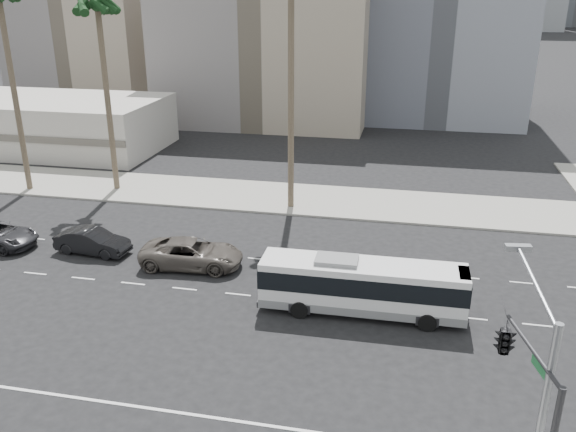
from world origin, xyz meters
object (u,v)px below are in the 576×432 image
(city_bus, at_px, (362,285))
(palm_mid, at_px, (98,8))
(car_b, at_px, (93,241))
(traffic_signal, at_px, (509,352))
(streetlight_corner, at_px, (535,416))
(car_a, at_px, (192,253))

(city_bus, xyz_separation_m, palm_mid, (-21.03, 15.36, 12.31))
(car_b, relative_size, traffic_signal, 0.72)
(car_b, bearing_deg, streetlight_corner, -121.03)
(streetlight_corner, height_order, palm_mid, palm_mid)
(streetlight_corner, xyz_separation_m, palm_mid, (-26.59, 27.69, 9.27))
(city_bus, xyz_separation_m, traffic_signal, (5.03, -10.60, 3.82))
(city_bus, relative_size, palm_mid, 0.66)
(traffic_signal, bearing_deg, streetlight_corner, -86.34)
(traffic_signal, bearing_deg, car_b, 133.17)
(traffic_signal, height_order, palm_mid, palm_mid)
(car_a, xyz_separation_m, traffic_signal, (15.15, -13.87, 4.52))
(streetlight_corner, bearing_deg, car_a, 127.05)
(city_bus, bearing_deg, car_a, 161.44)
(city_bus, xyz_separation_m, streetlight_corner, (5.55, -12.33, 3.04))
(car_b, bearing_deg, palm_mid, 25.37)
(city_bus, bearing_deg, car_b, 166.54)
(car_b, bearing_deg, car_a, -89.69)
(car_a, relative_size, car_b, 1.28)
(traffic_signal, relative_size, palm_mid, 0.42)
(city_bus, relative_size, car_b, 2.19)
(car_a, bearing_deg, car_b, 81.05)
(car_a, relative_size, palm_mid, 0.38)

